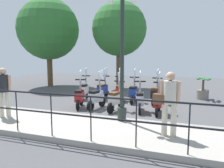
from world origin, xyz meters
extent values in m
plane|color=#4C4C4F|center=(0.00, 0.00, 0.00)|extent=(28.00, 28.00, 0.00)
cube|color=#A39E93|center=(-3.20, 0.00, 0.07)|extent=(2.20, 20.00, 0.15)
cube|color=gray|center=(-2.15, 0.00, 0.07)|extent=(0.10, 20.00, 0.15)
cube|color=black|center=(-4.20, 0.00, 1.20)|extent=(0.04, 16.00, 0.04)
cube|color=black|center=(-4.20, 0.00, 0.73)|extent=(0.04, 16.00, 0.04)
cylinder|color=black|center=(-4.20, -2.67, 0.68)|extent=(0.03, 0.03, 1.05)
cylinder|color=black|center=(-4.20, -1.60, 0.68)|extent=(0.03, 0.03, 1.05)
cylinder|color=black|center=(-4.20, -0.53, 0.68)|extent=(0.03, 0.03, 1.05)
cylinder|color=black|center=(-4.20, 0.53, 0.68)|extent=(0.03, 0.03, 1.05)
cylinder|color=black|center=(-4.20, 1.60, 0.68)|extent=(0.03, 0.03, 1.05)
cylinder|color=#232D28|center=(-2.40, -0.73, 0.35)|extent=(0.26, 0.26, 0.40)
cylinder|color=#232D28|center=(-2.40, -0.73, 2.13)|extent=(0.12, 0.12, 3.96)
sphere|color=white|center=(-2.40, -0.38, 3.72)|extent=(0.20, 0.20, 0.20)
cylinder|color=beige|center=(-3.25, -2.32, 0.56)|extent=(0.14, 0.14, 0.82)
cylinder|color=beige|center=(-3.24, -2.10, 0.56)|extent=(0.14, 0.14, 0.82)
cylinder|color=beige|center=(-3.25, -2.21, 1.25)|extent=(0.33, 0.33, 0.55)
sphere|color=tan|center=(-3.25, -2.21, 1.63)|extent=(0.22, 0.22, 0.22)
cylinder|color=tan|center=(-3.26, -2.41, 1.26)|extent=(0.09, 0.09, 0.52)
cylinder|color=tan|center=(-3.24, -2.01, 1.26)|extent=(0.09, 0.09, 0.52)
cube|color=brown|center=(-3.29, -1.94, 1.07)|extent=(0.15, 0.29, 0.24)
cylinder|color=beige|center=(-3.33, 3.04, 0.56)|extent=(0.14, 0.14, 0.82)
cylinder|color=beige|center=(-3.25, 2.84, 0.56)|extent=(0.14, 0.14, 0.82)
cylinder|color=#232328|center=(-3.29, 2.94, 1.25)|extent=(0.41, 0.41, 0.55)
sphere|color=tan|center=(-3.29, 2.94, 1.63)|extent=(0.22, 0.22, 0.22)
cylinder|color=tan|center=(-3.22, 2.75, 1.26)|extent=(0.09, 0.09, 0.52)
cylinder|color=brown|center=(4.18, 6.47, 1.17)|extent=(0.36, 0.36, 2.35)
sphere|color=#2D6B2D|center=(4.18, 6.47, 3.89)|extent=(4.12, 4.12, 4.12)
cylinder|color=brown|center=(4.81, 1.64, 1.26)|extent=(0.36, 0.36, 2.51)
sphere|color=#2D6B2D|center=(4.81, 1.64, 3.80)|extent=(3.44, 3.44, 3.44)
cylinder|color=slate|center=(2.78, -3.31, 0.23)|extent=(0.56, 0.56, 0.45)
cylinder|color=brown|center=(2.78, -3.31, 0.70)|extent=(0.10, 0.10, 0.50)
ellipsoid|color=#235B28|center=(3.03, -3.31, 1.00)|extent=(0.56, 0.16, 0.10)
ellipsoid|color=#235B28|center=(2.53, -3.31, 1.00)|extent=(0.56, 0.16, 0.10)
ellipsoid|color=#235B28|center=(2.78, -3.06, 1.00)|extent=(0.56, 0.16, 0.10)
ellipsoid|color=#235B28|center=(2.78, -3.56, 1.00)|extent=(0.56, 0.16, 0.10)
ellipsoid|color=#235B28|center=(2.96, -3.13, 1.00)|extent=(0.56, 0.16, 0.10)
ellipsoid|color=#235B28|center=(2.60, -3.49, 1.00)|extent=(0.56, 0.16, 0.10)
cylinder|color=black|center=(-0.29, -1.59, 0.20)|extent=(0.40, 0.09, 0.40)
cylinder|color=black|center=(-1.12, -1.62, 0.20)|extent=(0.40, 0.09, 0.40)
cube|color=#B21E1E|center=(-0.79, -1.61, 0.48)|extent=(0.61, 0.30, 0.36)
cube|color=#B21E1E|center=(-0.50, -1.60, 0.50)|extent=(0.13, 0.30, 0.44)
cube|color=#4C2D19|center=(-0.86, -1.61, 0.71)|extent=(0.41, 0.27, 0.10)
cylinder|color=gray|center=(-0.44, -1.60, 0.85)|extent=(0.18, 0.08, 0.55)
cube|color=black|center=(-0.44, -1.60, 1.13)|extent=(0.07, 0.44, 0.05)
cube|color=silver|center=(-0.38, -1.59, 1.33)|extent=(0.39, 0.04, 0.42)
cylinder|color=black|center=(-0.21, -0.82, 0.20)|extent=(0.41, 0.16, 0.40)
cylinder|color=black|center=(-1.02, -0.99, 0.20)|extent=(0.41, 0.16, 0.40)
cube|color=#B7BCC6|center=(-0.70, -0.92, 0.48)|extent=(0.64, 0.40, 0.36)
cube|color=#B7BCC6|center=(-0.42, -0.86, 0.50)|extent=(0.18, 0.32, 0.44)
cube|color=black|center=(-0.77, -0.94, 0.71)|extent=(0.44, 0.34, 0.10)
cylinder|color=gray|center=(-0.36, -0.85, 0.85)|extent=(0.19, 0.11, 0.55)
cube|color=black|center=(-0.36, -0.85, 1.13)|extent=(0.15, 0.44, 0.05)
cube|color=silver|center=(-0.30, -0.84, 1.33)|extent=(0.39, 0.11, 0.42)
cylinder|color=black|center=(-0.44, -0.13, 0.20)|extent=(0.41, 0.16, 0.40)
cylinder|color=black|center=(-1.25, 0.05, 0.20)|extent=(0.41, 0.16, 0.40)
cube|color=beige|center=(-0.93, -0.02, 0.48)|extent=(0.65, 0.40, 0.36)
cube|color=beige|center=(-0.65, -0.08, 0.50)|extent=(0.18, 0.32, 0.44)
cube|color=#4C2D19|center=(-1.00, -0.01, 0.71)|extent=(0.45, 0.34, 0.10)
cylinder|color=gray|center=(-0.59, -0.10, 0.85)|extent=(0.19, 0.11, 0.55)
cube|color=black|center=(-0.59, -0.10, 1.13)|extent=(0.15, 0.44, 0.05)
cube|color=silver|center=(-0.53, -0.11, 1.33)|extent=(0.39, 0.11, 0.42)
cylinder|color=black|center=(-0.35, 0.74, 0.20)|extent=(0.41, 0.16, 0.40)
cylinder|color=black|center=(-1.17, 0.90, 0.20)|extent=(0.41, 0.16, 0.40)
cube|color=#B7BCC6|center=(-0.85, 0.83, 0.48)|extent=(0.64, 0.39, 0.36)
cube|color=#B7BCC6|center=(-0.56, 0.78, 0.50)|extent=(0.18, 0.32, 0.44)
cube|color=black|center=(-0.91, 0.85, 0.71)|extent=(0.44, 0.33, 0.10)
cylinder|color=gray|center=(-0.50, 0.77, 0.85)|extent=(0.19, 0.10, 0.55)
cube|color=black|center=(-0.50, 0.77, 1.13)|extent=(0.14, 0.44, 0.05)
cube|color=silver|center=(-0.44, 0.75, 1.33)|extent=(0.39, 0.10, 0.42)
cylinder|color=black|center=(-0.42, 1.66, 0.20)|extent=(0.41, 0.19, 0.40)
cylinder|color=black|center=(-1.22, 1.42, 0.20)|extent=(0.41, 0.19, 0.40)
cube|color=#B21E1E|center=(-0.90, 1.52, 0.48)|extent=(0.66, 0.44, 0.36)
cube|color=#B21E1E|center=(-0.62, 1.60, 0.50)|extent=(0.20, 0.32, 0.44)
cube|color=black|center=(-0.97, 1.50, 0.71)|extent=(0.46, 0.37, 0.10)
cylinder|color=gray|center=(-0.57, 1.62, 0.85)|extent=(0.20, 0.12, 0.55)
cube|color=black|center=(-0.57, 1.62, 1.13)|extent=(0.19, 0.44, 0.05)
cube|color=silver|center=(-0.51, 1.64, 1.33)|extent=(0.38, 0.14, 0.42)
cylinder|color=black|center=(1.26, -1.33, 0.20)|extent=(0.41, 0.11, 0.40)
cylinder|color=black|center=(0.43, -1.26, 0.20)|extent=(0.41, 0.11, 0.40)
cube|color=black|center=(0.76, -1.29, 0.48)|extent=(0.62, 0.33, 0.36)
cube|color=black|center=(1.05, -1.31, 0.50)|extent=(0.14, 0.31, 0.44)
cube|color=#4C2D19|center=(0.69, -1.28, 0.71)|extent=(0.42, 0.29, 0.10)
cylinder|color=gray|center=(1.11, -1.32, 0.85)|extent=(0.19, 0.08, 0.55)
cube|color=black|center=(1.11, -1.32, 1.13)|extent=(0.10, 0.44, 0.05)
cube|color=silver|center=(1.17, -1.32, 1.33)|extent=(0.39, 0.06, 0.42)
cylinder|color=black|center=(1.28, -0.26, 0.20)|extent=(0.40, 0.11, 0.40)
cylinder|color=black|center=(0.46, -0.32, 0.20)|extent=(0.40, 0.11, 0.40)
cube|color=navy|center=(0.78, -0.30, 0.48)|extent=(0.62, 0.32, 0.36)
cube|color=navy|center=(1.07, -0.28, 0.50)|extent=(0.14, 0.31, 0.44)
cube|color=black|center=(0.71, -0.30, 0.71)|extent=(0.42, 0.29, 0.10)
cylinder|color=gray|center=(1.13, -0.27, 0.85)|extent=(0.19, 0.08, 0.55)
cube|color=black|center=(1.13, -0.27, 1.13)|extent=(0.09, 0.44, 0.05)
cube|color=silver|center=(1.19, -0.27, 1.33)|extent=(0.39, 0.05, 0.42)
cylinder|color=black|center=(1.44, 0.53, 0.20)|extent=(0.41, 0.17, 0.40)
cylinder|color=black|center=(0.63, 0.34, 0.20)|extent=(0.41, 0.17, 0.40)
cube|color=#B21E1E|center=(0.95, 0.42, 0.48)|extent=(0.65, 0.41, 0.36)
cube|color=#B21E1E|center=(1.24, 0.48, 0.50)|extent=(0.19, 0.32, 0.44)
cube|color=#4C2D19|center=(0.89, 0.40, 0.71)|extent=(0.45, 0.34, 0.10)
cylinder|color=gray|center=(1.30, 0.50, 0.85)|extent=(0.19, 0.11, 0.55)
cube|color=black|center=(1.30, 0.50, 1.13)|extent=(0.16, 0.44, 0.05)
cube|color=silver|center=(1.35, 0.51, 1.33)|extent=(0.38, 0.12, 0.42)
cylinder|color=black|center=(1.42, 1.22, 0.20)|extent=(0.41, 0.11, 0.40)
cylinder|color=black|center=(0.60, 1.29, 0.20)|extent=(0.41, 0.11, 0.40)
cube|color=navy|center=(0.93, 1.26, 0.48)|extent=(0.62, 0.33, 0.36)
cube|color=navy|center=(1.21, 1.24, 0.50)|extent=(0.15, 0.31, 0.44)
cube|color=black|center=(0.86, 1.27, 0.71)|extent=(0.42, 0.29, 0.10)
cylinder|color=gray|center=(1.27, 1.23, 0.85)|extent=(0.19, 0.09, 0.55)
cube|color=black|center=(1.27, 1.23, 1.13)|extent=(0.10, 0.44, 0.05)
cube|color=silver|center=(1.33, 1.23, 1.33)|extent=(0.39, 0.06, 0.42)
cylinder|color=black|center=(1.20, 2.21, 0.20)|extent=(0.41, 0.16, 0.40)
cylinder|color=black|center=(0.39, 2.04, 0.20)|extent=(0.41, 0.16, 0.40)
cube|color=beige|center=(0.71, 2.11, 0.48)|extent=(0.64, 0.40, 0.36)
cube|color=beige|center=(1.00, 2.16, 0.50)|extent=(0.18, 0.32, 0.44)
cube|color=black|center=(0.64, 2.09, 0.71)|extent=(0.44, 0.34, 0.10)
cylinder|color=gray|center=(1.05, 2.18, 0.85)|extent=(0.19, 0.11, 0.55)
cube|color=black|center=(1.05, 2.18, 1.13)|extent=(0.15, 0.44, 0.05)
cube|color=silver|center=(1.11, 2.19, 1.33)|extent=(0.39, 0.11, 0.42)
camera|label=1|loc=(-8.63, -2.61, 2.13)|focal=35.00mm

